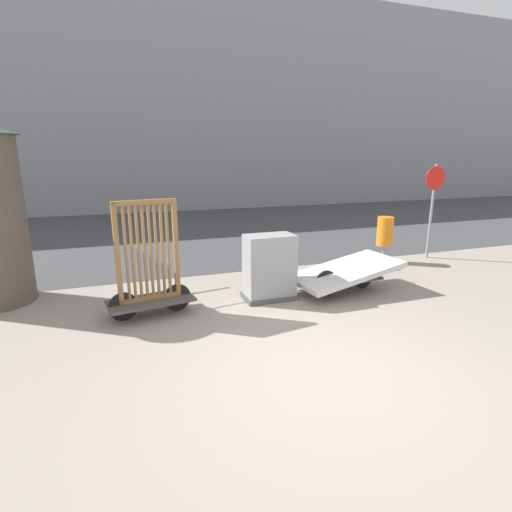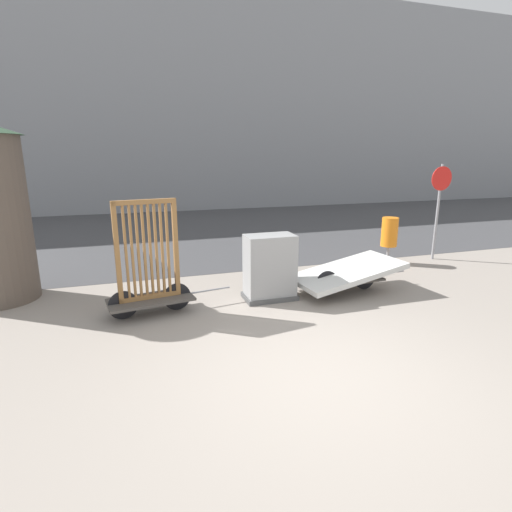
{
  "view_description": "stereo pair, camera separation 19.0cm",
  "coord_description": "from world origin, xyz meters",
  "px_view_note": "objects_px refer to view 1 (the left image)",
  "views": [
    {
      "loc": [
        -2.14,
        -3.6,
        2.46
      ],
      "look_at": [
        0.0,
        2.49,
        0.82
      ],
      "focal_mm": 28.0,
      "sensor_mm": 36.0,
      "label": 1
    },
    {
      "loc": [
        -1.96,
        -3.66,
        2.46
      ],
      "look_at": [
        0.0,
        2.49,
        0.82
      ],
      "focal_mm": 28.0,
      "sensor_mm": 36.0,
      "label": 2
    }
  ],
  "objects_px": {
    "utility_cabinet": "(269,269)",
    "trash_bin": "(385,232)",
    "sign_post": "(433,198)",
    "bike_cart_with_bedframe": "(150,277)",
    "bike_cart_with_mattress": "(345,272)"
  },
  "relations": [
    {
      "from": "bike_cart_with_bedframe",
      "to": "bike_cart_with_mattress",
      "type": "xyz_separation_m",
      "value": [
        3.48,
        -0.0,
        -0.28
      ]
    },
    {
      "from": "bike_cart_with_bedframe",
      "to": "utility_cabinet",
      "type": "relative_size",
      "value": 1.78
    },
    {
      "from": "sign_post",
      "to": "utility_cabinet",
      "type": "bearing_deg",
      "value": -163.62
    },
    {
      "from": "utility_cabinet",
      "to": "sign_post",
      "type": "height_order",
      "value": "sign_post"
    },
    {
      "from": "bike_cart_with_bedframe",
      "to": "sign_post",
      "type": "height_order",
      "value": "sign_post"
    },
    {
      "from": "bike_cart_with_bedframe",
      "to": "trash_bin",
      "type": "bearing_deg",
      "value": 6.11
    },
    {
      "from": "utility_cabinet",
      "to": "sign_post",
      "type": "bearing_deg",
      "value": 16.38
    },
    {
      "from": "bike_cart_with_mattress",
      "to": "utility_cabinet",
      "type": "bearing_deg",
      "value": 170.33
    },
    {
      "from": "sign_post",
      "to": "trash_bin",
      "type": "bearing_deg",
      "value": 179.62
    },
    {
      "from": "bike_cart_with_mattress",
      "to": "trash_bin",
      "type": "distance_m",
      "value": 2.48
    },
    {
      "from": "sign_post",
      "to": "bike_cart_with_bedframe",
      "type": "bearing_deg",
      "value": -167.56
    },
    {
      "from": "bike_cart_with_mattress",
      "to": "sign_post",
      "type": "bearing_deg",
      "value": 18.97
    },
    {
      "from": "utility_cabinet",
      "to": "trash_bin",
      "type": "relative_size",
      "value": 1.06
    },
    {
      "from": "bike_cart_with_mattress",
      "to": "utility_cabinet",
      "type": "height_order",
      "value": "utility_cabinet"
    },
    {
      "from": "bike_cart_with_bedframe",
      "to": "trash_bin",
      "type": "distance_m",
      "value": 5.63
    }
  ]
}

